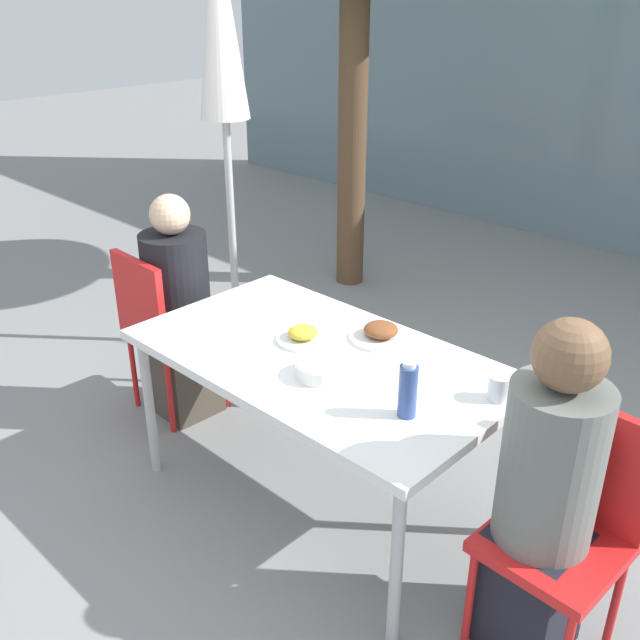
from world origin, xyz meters
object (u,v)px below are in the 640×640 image
(closed_umbrella, at_px, (222,52))
(drinking_cup, at_px, (499,388))
(person_left, at_px, (179,315))
(person_right, at_px, (545,503))
(chair_right, at_px, (569,516))
(salad_bowl, at_px, (321,369))
(bottle, at_px, (408,390))
(chair_left, at_px, (161,322))

(closed_umbrella, relative_size, drinking_cup, 25.73)
(person_left, relative_size, person_right, 0.95)
(chair_right, height_order, salad_bowl, chair_right)
(bottle, bearing_deg, chair_right, 15.37)
(bottle, bearing_deg, person_left, 174.35)
(chair_right, xyz_separation_m, salad_bowl, (-0.94, -0.16, 0.23))
(closed_umbrella, bearing_deg, salad_bowl, -28.83)
(person_left, xyz_separation_m, closed_umbrella, (-0.39, 0.67, 1.16))
(person_left, distance_m, chair_right, 2.07)
(chair_left, relative_size, salad_bowl, 4.64)
(chair_right, relative_size, closed_umbrella, 0.37)
(closed_umbrella, height_order, drinking_cup, closed_umbrella)
(salad_bowl, bearing_deg, person_left, 172.00)
(drinking_cup, bearing_deg, person_left, -174.78)
(person_left, distance_m, drinking_cup, 1.71)
(person_right, distance_m, drinking_cup, 0.44)
(chair_right, distance_m, closed_umbrella, 2.81)
(chair_left, height_order, drinking_cup, chair_left)
(person_left, distance_m, person_right, 2.02)
(person_left, height_order, drinking_cup, person_left)
(drinking_cup, bearing_deg, salad_bowl, -150.93)
(drinking_cup, distance_m, salad_bowl, 0.65)
(chair_right, relative_size, person_right, 0.72)
(drinking_cup, bearing_deg, closed_umbrella, 165.95)
(chair_left, relative_size, drinking_cup, 9.44)
(person_left, distance_m, bottle, 1.55)
(person_right, distance_m, closed_umbrella, 2.76)
(person_left, bearing_deg, drinking_cup, 7.43)
(person_left, bearing_deg, bottle, -3.44)
(salad_bowl, bearing_deg, chair_right, 9.56)
(chair_left, xyz_separation_m, chair_right, (2.12, 0.08, 0.00))
(chair_right, height_order, closed_umbrella, closed_umbrella)
(person_left, bearing_deg, person_right, -0.01)
(person_left, xyz_separation_m, drinking_cup, (1.69, 0.15, 0.22))
(chair_left, bearing_deg, closed_umbrella, 116.03)
(person_right, bearing_deg, salad_bowl, 7.41)
(closed_umbrella, relative_size, salad_bowl, 12.65)
(chair_right, bearing_deg, chair_left, 4.32)
(person_left, xyz_separation_m, chair_right, (2.07, -0.00, -0.03))
(person_right, relative_size, closed_umbrella, 0.51)
(closed_umbrella, xyz_separation_m, bottle, (1.91, -0.83, -0.89))
(person_left, relative_size, bottle, 5.62)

